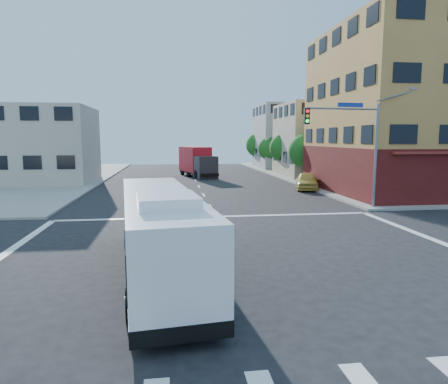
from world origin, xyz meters
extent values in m
plane|color=black|center=(0.00, 0.00, 0.00)|extent=(120.00, 120.00, 0.00)
cube|color=#C28945|center=(20.00, 18.50, 7.00)|extent=(18.00, 15.00, 14.00)
cube|color=#5E1516|center=(20.00, 18.50, 2.00)|extent=(18.09, 15.08, 4.00)
cube|color=#BBAE8F|center=(17.00, 34.00, 4.50)|extent=(12.00, 10.00, 9.00)
cube|color=#A7A7A2|center=(17.00, 48.00, 5.00)|extent=(12.00, 10.00, 10.00)
cube|color=#BCB09C|center=(-17.00, 30.00, 4.00)|extent=(12.00, 10.00, 8.00)
cylinder|color=slate|center=(10.80, 10.80, 3.50)|extent=(0.18, 0.18, 7.00)
cylinder|color=slate|center=(8.30, 10.55, 6.60)|extent=(5.01, 0.62, 0.12)
cube|color=black|center=(5.80, 10.30, 6.10)|extent=(0.32, 0.30, 1.00)
sphere|color=#FF0C0C|center=(5.80, 10.13, 6.40)|extent=(0.20, 0.20, 0.20)
sphere|color=yellow|center=(5.80, 10.13, 6.10)|extent=(0.20, 0.20, 0.20)
sphere|color=#19FF33|center=(5.80, 10.13, 5.80)|extent=(0.20, 0.20, 0.20)
cube|color=navy|center=(8.80, 10.60, 6.85)|extent=(1.80, 0.22, 0.28)
cube|color=gray|center=(13.30, 11.05, 8.00)|extent=(0.50, 0.22, 0.14)
cylinder|color=#352013|center=(11.80, 28.00, 0.96)|extent=(0.28, 0.28, 1.92)
sphere|color=#175117|center=(11.80, 28.00, 3.37)|extent=(3.60, 3.60, 3.60)
sphere|color=#175117|center=(12.20, 27.70, 4.27)|extent=(2.52, 2.52, 2.52)
cylinder|color=#352013|center=(11.80, 36.00, 1.00)|extent=(0.28, 0.28, 1.99)
sphere|color=#175117|center=(11.80, 36.00, 3.51)|extent=(3.80, 3.80, 3.80)
sphere|color=#175117|center=(12.20, 35.70, 4.46)|extent=(2.66, 2.66, 2.66)
cylinder|color=#352013|center=(11.80, 44.00, 0.94)|extent=(0.28, 0.28, 1.89)
sphere|color=#175117|center=(11.80, 44.00, 3.25)|extent=(3.40, 3.40, 3.40)
sphere|color=#175117|center=(12.20, 43.70, 4.10)|extent=(2.38, 2.38, 2.38)
cylinder|color=#352013|center=(11.80, 52.00, 1.01)|extent=(0.28, 0.28, 2.03)
sphere|color=#175117|center=(11.80, 52.00, 3.63)|extent=(4.00, 4.00, 4.00)
sphere|color=#175117|center=(12.20, 51.70, 4.63)|extent=(2.80, 2.80, 2.80)
cube|color=black|center=(-3.08, -0.64, 0.49)|extent=(3.54, 10.98, 0.40)
cube|color=white|center=(-3.08, -0.64, 1.59)|extent=(3.53, 10.96, 2.56)
cube|color=black|center=(-3.08, -0.64, 1.75)|extent=(3.54, 10.64, 1.12)
cube|color=black|center=(-3.70, 4.65, 1.66)|extent=(2.10, 0.30, 1.21)
cube|color=#E5590C|center=(-3.71, 4.68, 2.56)|extent=(1.71, 0.24, 0.25)
cube|color=white|center=(-3.08, -0.64, 2.82)|extent=(3.46, 10.74, 0.11)
cube|color=white|center=(-2.77, -3.31, 3.03)|extent=(1.82, 2.15, 0.32)
cube|color=#137233|center=(-4.18, -1.22, 0.94)|extent=(0.59, 4.90, 0.25)
cube|color=#137233|center=(-1.88, -0.95, 0.94)|extent=(0.59, 4.90, 0.25)
cylinder|color=black|center=(-4.55, 2.66, 0.47)|extent=(0.38, 0.96, 0.93)
cylinder|color=#99999E|center=(-4.67, 2.64, 0.47)|extent=(0.09, 0.47, 0.47)
cylinder|color=black|center=(-2.42, 2.91, 0.47)|extent=(0.38, 0.96, 0.93)
cylinder|color=#99999E|center=(-2.30, 2.92, 0.47)|extent=(0.09, 0.47, 0.47)
cylinder|color=black|center=(-3.74, -4.19, 0.47)|extent=(0.38, 0.96, 0.93)
cylinder|color=#99999E|center=(-3.87, -4.20, 0.47)|extent=(0.09, 0.47, 0.47)
cylinder|color=black|center=(-1.62, -3.93, 0.47)|extent=(0.38, 0.96, 0.93)
cylinder|color=#99999E|center=(-1.49, -3.92, 0.47)|extent=(0.09, 0.47, 0.47)
cube|color=#252428|center=(1.32, 32.49, 1.33)|extent=(2.87, 2.80, 2.65)
cube|color=black|center=(1.59, 31.56, 1.73)|extent=(2.08, 0.66, 1.02)
cube|color=red|center=(0.27, 36.22, 2.14)|extent=(3.91, 6.17, 3.06)
cube|color=black|center=(0.60, 35.05, 0.56)|extent=(4.39, 8.47, 0.31)
cylinder|color=black|center=(0.24, 32.40, 0.51)|extent=(0.55, 1.06, 1.02)
cylinder|color=black|center=(2.30, 32.98, 0.51)|extent=(0.55, 1.06, 1.02)
cylinder|color=black|center=(-0.57, 35.24, 0.51)|extent=(0.55, 1.06, 1.02)
cylinder|color=black|center=(1.49, 35.83, 0.51)|extent=(0.55, 1.06, 1.02)
cylinder|color=black|center=(-1.26, 37.70, 0.51)|extent=(0.55, 1.06, 1.02)
cylinder|color=black|center=(0.80, 38.28, 0.51)|extent=(0.55, 1.06, 1.02)
imported|color=gold|center=(9.80, 21.32, 0.81)|extent=(3.16, 5.09, 1.62)
camera|label=1|loc=(-2.64, -14.18, 4.71)|focal=32.00mm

